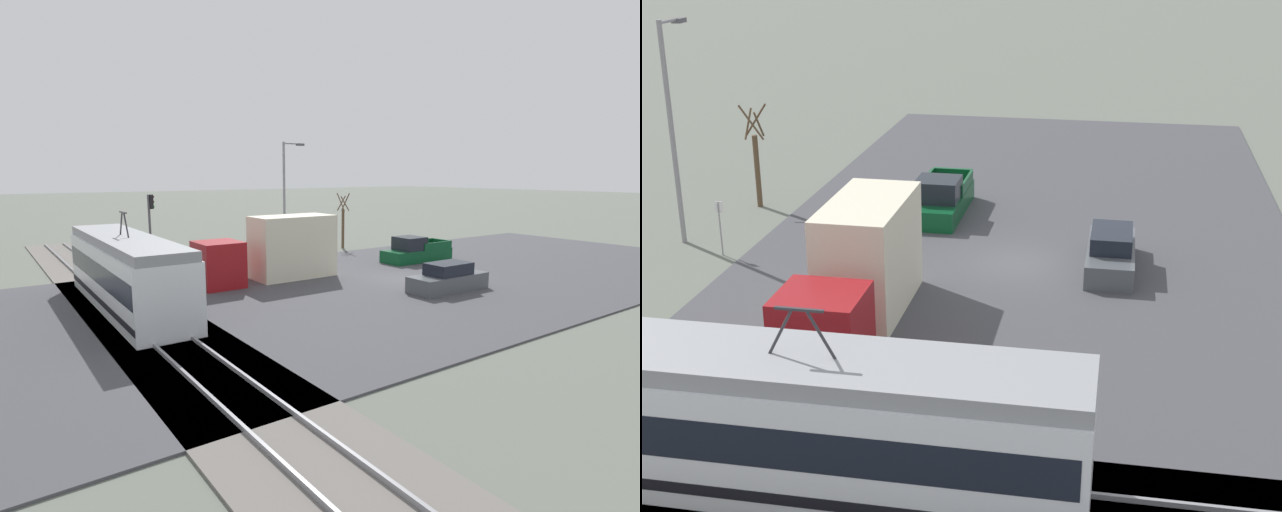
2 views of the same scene
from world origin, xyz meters
TOP-DOWN VIEW (x-y plane):
  - ground_plane at (0.00, 0.00)m, footprint 320.00×320.00m
  - road_surface at (0.00, 0.00)m, footprint 21.29×51.83m
  - rail_bed at (0.00, 14.91)m, footprint 57.73×4.40m
  - light_rail_tram at (3.00, 14.91)m, footprint 12.71×2.71m
  - box_truck at (4.43, 6.06)m, footprint 2.45×8.45m
  - pickup_truck at (4.12, -5.29)m, footprint 1.99×5.35m
  - sedan_car_0 at (-3.38, -0.08)m, footprint 1.74×4.67m
  - traffic_light_pole at (12.66, 10.89)m, footprint 0.28×0.47m
  - street_tree at (12.52, -5.16)m, footprint 1.11×0.92m
  - street_lamp_near_crossing at (13.68, -0.27)m, footprint 0.36×1.95m
  - no_parking_sign at (11.51, 1.03)m, footprint 0.32×0.08m

SIDE VIEW (x-z plane):
  - ground_plane at x=0.00m, z-range 0.00..0.00m
  - road_surface at x=0.00m, z-range 0.00..0.08m
  - rail_bed at x=0.00m, z-range -0.06..0.16m
  - sedan_car_0 at x=-3.38m, z-range -0.05..1.45m
  - pickup_truck at x=4.12m, z-range -0.14..1.65m
  - no_parking_sign at x=11.51m, z-range 0.24..2.43m
  - light_rail_tram at x=3.00m, z-range -0.53..3.95m
  - box_truck at x=4.43m, z-range -0.06..3.66m
  - street_tree at x=12.52m, z-range -0.21..4.48m
  - traffic_light_pole at x=12.66m, z-range 0.75..5.67m
  - street_lamp_near_crossing at x=13.68m, z-range 0.63..9.41m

